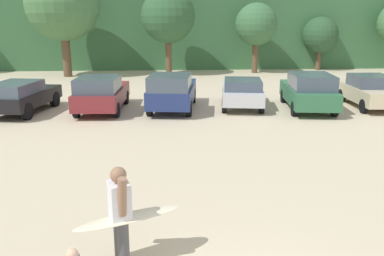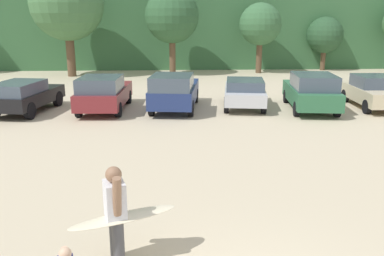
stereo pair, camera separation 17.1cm
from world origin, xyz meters
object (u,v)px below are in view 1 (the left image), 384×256
parked_car_navy (172,91)px  parked_car_silver (242,92)px  parked_car_forest_green (309,91)px  person_adult (120,210)px  parked_car_black (22,96)px  parked_car_champagne (370,91)px  surfboard_cream (129,218)px  parked_car_maroon (101,93)px

parked_car_navy → parked_car_silver: bearing=-75.1°
parked_car_silver → parked_car_forest_green: (2.90, -0.73, 0.12)m
parked_car_navy → person_adult: person_adult is taller
parked_car_black → parked_car_forest_green: (12.72, -0.07, 0.08)m
parked_car_champagne → person_adult: person_adult is taller
parked_car_forest_green → surfboard_cream: parked_car_forest_green is taller
parked_car_silver → parked_car_champagne: size_ratio=1.02×
person_adult → surfboard_cream: bearing=176.4°
parked_car_champagne → surfboard_cream: (-10.20, -12.19, 0.07)m
parked_car_maroon → parked_car_forest_green: parked_car_forest_green is taller
parked_car_maroon → person_adult: size_ratio=2.58×
parked_car_forest_green → surfboard_cream: (-7.11, -11.77, -0.03)m
parked_car_black → parked_car_navy: parked_car_navy is taller
parked_car_black → parked_car_champagne: bearing=-79.1°
parked_car_champagne → parked_car_black: bearing=94.1°
surfboard_cream → parked_car_forest_green: bearing=-146.4°
parked_car_forest_green → surfboard_cream: bearing=155.8°
parked_car_forest_green → surfboard_cream: size_ratio=2.44×
parked_car_navy → parked_car_silver: size_ratio=1.11×
parked_car_champagne → parked_car_maroon: bearing=93.5°
parked_car_silver → surfboard_cream: parked_car_silver is taller
parked_car_maroon → parked_car_champagne: size_ratio=1.09×
parked_car_navy → parked_car_black: bearing=99.3°
parked_car_maroon → parked_car_forest_green: size_ratio=0.96×
parked_car_maroon → person_adult: bearing=-167.5°
parked_car_black → surfboard_cream: 13.11m
parked_car_black → parked_car_forest_green: parked_car_forest_green is taller
parked_car_silver → parked_car_forest_green: 2.99m
parked_car_forest_green → parked_car_champagne: bearing=-75.2°
surfboard_cream → parked_car_maroon: bearing=-104.8°
parked_car_black → person_adult: person_adult is taller
parked_car_maroon → parked_car_silver: 6.43m
parked_car_maroon → parked_car_champagne: bearing=-86.6°
person_adult → parked_car_champagne: bearing=-148.0°
parked_car_maroon → parked_car_navy: parked_car_navy is taller
parked_car_maroon → parked_car_forest_green: 9.32m
parked_car_silver → person_adult: 13.26m
parked_car_forest_green → parked_car_black: bearing=96.6°
parked_car_silver → parked_car_champagne: (5.99, -0.30, 0.02)m
parked_car_maroon → person_adult: 12.27m
parked_car_black → person_adult: size_ratio=2.47×
parked_car_maroon → parked_car_black: bearing=96.3°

